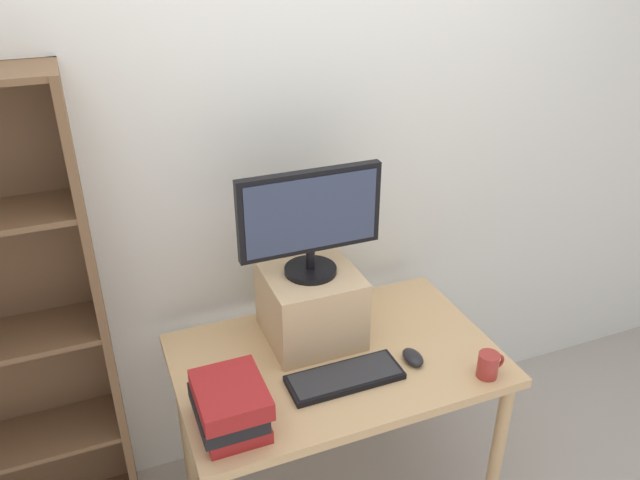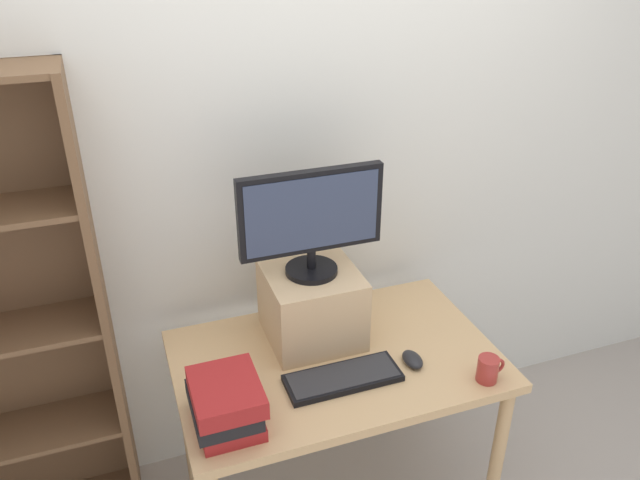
% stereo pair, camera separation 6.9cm
% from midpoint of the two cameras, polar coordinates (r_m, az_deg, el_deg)
% --- Properties ---
extents(back_wall, '(7.00, 0.08, 2.60)m').
position_cam_midpoint_polar(back_wall, '(2.44, -3.83, 6.47)').
color(back_wall, silver).
rests_on(back_wall, ground_plane).
extents(desk, '(1.16, 0.74, 0.76)m').
position_cam_midpoint_polar(desk, '(2.36, 0.62, -12.30)').
color(desk, tan).
rests_on(desk, ground_plane).
extents(riser_box, '(0.33, 0.34, 0.28)m').
position_cam_midpoint_polar(riser_box, '(2.32, -1.71, -5.93)').
color(riser_box, tan).
rests_on(riser_box, desk).
extents(computer_monitor, '(0.52, 0.19, 0.39)m').
position_cam_midpoint_polar(computer_monitor, '(2.14, -1.82, 1.95)').
color(computer_monitor, black).
rests_on(computer_monitor, riser_box).
extents(keyboard, '(0.40, 0.15, 0.02)m').
position_cam_midpoint_polar(keyboard, '(2.19, 1.35, -12.44)').
color(keyboard, black).
rests_on(keyboard, desk).
extents(computer_mouse, '(0.06, 0.10, 0.04)m').
position_cam_midpoint_polar(computer_mouse, '(2.28, 7.61, -10.59)').
color(computer_mouse, black).
rests_on(computer_mouse, desk).
extents(book_stack, '(0.21, 0.27, 0.16)m').
position_cam_midpoint_polar(book_stack, '(2.00, -9.22, -14.74)').
color(book_stack, maroon).
rests_on(book_stack, desk).
extents(coffee_mug, '(0.10, 0.07, 0.09)m').
position_cam_midpoint_polar(coffee_mug, '(2.25, 14.30, -11.01)').
color(coffee_mug, '#9E2D28').
rests_on(coffee_mug, desk).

